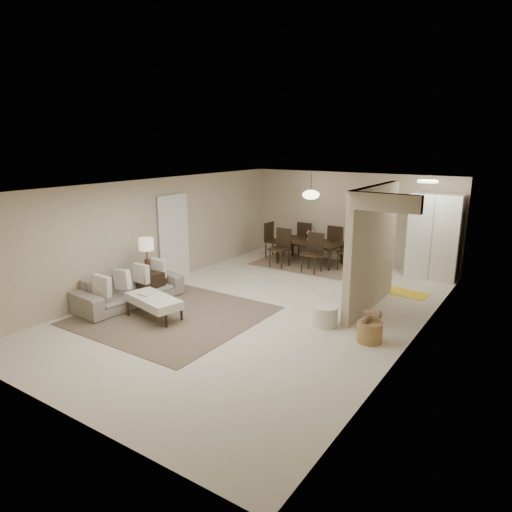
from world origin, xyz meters
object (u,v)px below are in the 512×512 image
Objects in this scene: sofa at (129,289)px; wicker_basket at (370,332)px; round_pouf at (325,316)px; pantry_cabinet at (434,237)px; side_table at (149,285)px; ottoman_bench at (154,301)px; dining_table at (309,252)px.

sofa is 5.38× the size of wicker_basket.
round_pouf is (3.91, 1.21, -0.14)m from sofa.
pantry_cabinet reaches higher than side_table.
round_pouf is (2.89, 1.51, -0.17)m from ottoman_bench.
dining_table reaches higher than ottoman_bench.
side_table reaches higher than round_pouf.
wicker_basket is at bearing -49.50° from dining_table.
pantry_cabinet is 1.17× the size of dining_table.
pantry_cabinet is 3.29m from dining_table.
ottoman_bench is 2.77× the size of round_pouf.
ottoman_bench is 2.31× the size of side_table.
side_table is at bearing -174.17° from wicker_basket.
pantry_cabinet reaches higher than wicker_basket.
sofa is 0.49m from side_table.
ottoman_bench is 1.26m from side_table.
side_table is 4.79m from dining_table.
side_table is at bearing -169.44° from round_pouf.
round_pouf is 0.96m from wicker_basket.
dining_table is (-3.22, 4.03, 0.14)m from wicker_basket.
sofa is 4.95m from wicker_basket.
ottoman_bench reaches higher than round_pouf.
sofa is at bearing 176.55° from ottoman_bench.
dining_table is at bearing -12.77° from sofa.
dining_table is (-3.17, -0.45, -0.74)m from pantry_cabinet.
round_pouf is (-0.89, -4.25, -0.86)m from pantry_cabinet.
pantry_cabinet reaches higher than round_pouf.
sofa reaches higher than round_pouf.
ottoman_bench is 4.04m from wicker_basket.
ottoman_bench is at bearing -161.52° from wicker_basket.
pantry_cabinet is at bearing 90.64° from wicker_basket.
sofa reaches higher than ottoman_bench.
ottoman_bench is (-3.78, -5.76, -0.70)m from pantry_cabinet.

